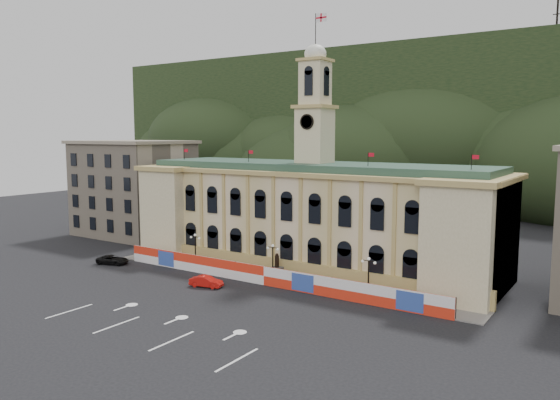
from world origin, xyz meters
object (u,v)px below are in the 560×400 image
Objects in this scene: statue at (277,271)px; red_sedan at (206,282)px; lamp_center at (273,259)px; black_suv at (113,260)px.

statue is 0.80× the size of red_sedan.
lamp_center is 1.11× the size of red_sedan.
statue is at bearing -93.13° from black_suv.
statue is 2.14m from lamp_center.
red_sedan is (-5.75, -7.98, -0.46)m from statue.
red_sedan is at bearing -111.31° from black_suv.
statue is 0.69× the size of black_suv.
lamp_center reaches higher than black_suv.
lamp_center is (0.00, -1.00, 1.89)m from statue.
black_suv is at bearing -168.31° from lamp_center.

